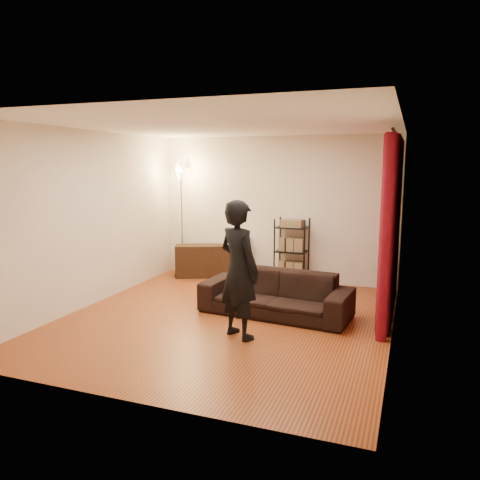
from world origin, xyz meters
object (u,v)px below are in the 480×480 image
at_px(sofa, 275,294).
at_px(storage_boxes, 242,258).
at_px(person, 239,270).
at_px(media_cabinet, 203,261).
at_px(floor_lamp, 182,220).
at_px(wire_shelf, 292,251).

bearing_deg(sofa, storage_boxes, 128.26).
bearing_deg(person, media_cabinet, -28.03).
relative_size(storage_boxes, floor_lamp, 0.36).
height_order(sofa, floor_lamp, floor_lamp).
height_order(storage_boxes, floor_lamp, floor_lamp).
xyz_separation_m(sofa, storage_boxes, (-1.20, 1.88, 0.09)).
distance_m(media_cabinet, floor_lamp, 0.90).
distance_m(person, storage_boxes, 3.11).
xyz_separation_m(sofa, media_cabinet, (-1.98, 1.80, -0.00)).
bearing_deg(storage_boxes, sofa, -57.46).
relative_size(media_cabinet, storage_boxes, 1.32).
bearing_deg(media_cabinet, sofa, -65.02).
height_order(sofa, wire_shelf, wire_shelf).
bearing_deg(sofa, wire_shelf, 102.66).
relative_size(media_cabinet, floor_lamp, 0.48).
bearing_deg(wire_shelf, person, -98.51).
bearing_deg(floor_lamp, wire_shelf, 5.03).
bearing_deg(media_cabinet, storage_boxes, -16.64).
relative_size(sofa, wire_shelf, 1.79).
distance_m(wire_shelf, floor_lamp, 2.21).
height_order(media_cabinet, wire_shelf, wire_shelf).
bearing_deg(storage_boxes, person, -70.77).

